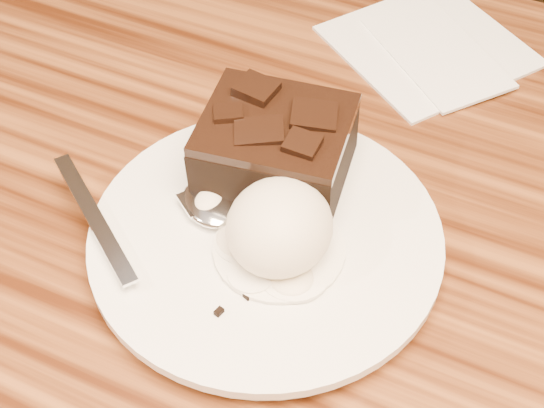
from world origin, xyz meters
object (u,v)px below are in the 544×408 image
at_px(ice_cream_scoop, 279,227).
at_px(spoon, 209,205).
at_px(brownie, 275,151).
at_px(plate, 266,243).
at_px(napkin, 428,45).

bearing_deg(ice_cream_scoop, spoon, 168.76).
distance_m(brownie, ice_cream_scoop, 0.07).
xyz_separation_m(plate, napkin, (0.03, 0.27, -0.01)).
bearing_deg(napkin, plate, -96.54).
height_order(brownie, spoon, brownie).
xyz_separation_m(ice_cream_scoop, napkin, (0.02, 0.28, -0.04)).
relative_size(spoon, napkin, 1.29).
distance_m(brownie, napkin, 0.22).
xyz_separation_m(plate, spoon, (-0.04, 0.00, 0.02)).
relative_size(plate, napkin, 1.63).
distance_m(spoon, napkin, 0.28).
xyz_separation_m(spoon, napkin, (0.08, 0.27, -0.02)).
bearing_deg(spoon, brownie, 7.92).
relative_size(brownie, spoon, 0.52).
bearing_deg(brownie, ice_cream_scoop, -62.87).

